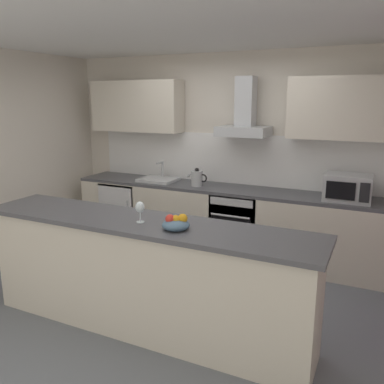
{
  "coord_description": "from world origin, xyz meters",
  "views": [
    {
      "loc": [
        1.78,
        -3.29,
        2.01
      ],
      "look_at": [
        -0.0,
        0.43,
        1.05
      ],
      "focal_mm": 37.47,
      "sensor_mm": 36.0,
      "label": 1
    }
  ],
  "objects_px": {
    "microwave": "(348,188)",
    "kettle": "(197,178)",
    "sink": "(158,179)",
    "wine_glass": "(140,208)",
    "range_hood": "(245,117)",
    "oven": "(238,223)",
    "fruit_bowl": "(176,224)",
    "refrigerator": "(127,210)"
  },
  "relations": [
    {
      "from": "microwave",
      "to": "kettle",
      "type": "xyz_separation_m",
      "value": [
        -1.85,
        -0.01,
        -0.04
      ]
    },
    {
      "from": "kettle",
      "to": "wine_glass",
      "type": "xyz_separation_m",
      "value": [
        0.4,
        -1.97,
        0.13
      ]
    },
    {
      "from": "range_hood",
      "to": "wine_glass",
      "type": "height_order",
      "value": "range_hood"
    },
    {
      "from": "oven",
      "to": "wine_glass",
      "type": "bearing_deg",
      "value": -95.05
    },
    {
      "from": "kettle",
      "to": "fruit_bowl",
      "type": "relative_size",
      "value": 1.31
    },
    {
      "from": "oven",
      "to": "microwave",
      "type": "bearing_deg",
      "value": -1.25
    },
    {
      "from": "wine_glass",
      "to": "microwave",
      "type": "bearing_deg",
      "value": 53.64
    },
    {
      "from": "kettle",
      "to": "fruit_bowl",
      "type": "xyz_separation_m",
      "value": [
        0.75,
        -2.0,
        0.05
      ]
    },
    {
      "from": "range_hood",
      "to": "fruit_bowl",
      "type": "height_order",
      "value": "range_hood"
    },
    {
      "from": "sink",
      "to": "range_hood",
      "type": "distance_m",
      "value": 1.47
    },
    {
      "from": "refrigerator",
      "to": "kettle",
      "type": "bearing_deg",
      "value": -1.55
    },
    {
      "from": "refrigerator",
      "to": "fruit_bowl",
      "type": "relative_size",
      "value": 3.86
    },
    {
      "from": "refrigerator",
      "to": "wine_glass",
      "type": "bearing_deg",
      "value": -52.38
    },
    {
      "from": "microwave",
      "to": "fruit_bowl",
      "type": "relative_size",
      "value": 2.27
    },
    {
      "from": "oven",
      "to": "fruit_bowl",
      "type": "xyz_separation_m",
      "value": [
        0.17,
        -2.03,
        0.6
      ]
    },
    {
      "from": "fruit_bowl",
      "to": "kettle",
      "type": "bearing_deg",
      "value": 110.49
    },
    {
      "from": "refrigerator",
      "to": "wine_glass",
      "type": "xyz_separation_m",
      "value": [
        1.54,
        -2.0,
        0.71
      ]
    },
    {
      "from": "oven",
      "to": "wine_glass",
      "type": "distance_m",
      "value": 2.12
    },
    {
      "from": "kettle",
      "to": "wine_glass",
      "type": "bearing_deg",
      "value": -78.63
    },
    {
      "from": "oven",
      "to": "refrigerator",
      "type": "height_order",
      "value": "oven"
    },
    {
      "from": "oven",
      "to": "range_hood",
      "type": "relative_size",
      "value": 1.11
    },
    {
      "from": "refrigerator",
      "to": "fruit_bowl",
      "type": "bearing_deg",
      "value": -47.01
    },
    {
      "from": "sink",
      "to": "range_hood",
      "type": "relative_size",
      "value": 0.69
    },
    {
      "from": "refrigerator",
      "to": "wine_glass",
      "type": "relative_size",
      "value": 4.78
    },
    {
      "from": "microwave",
      "to": "range_hood",
      "type": "xyz_separation_m",
      "value": [
        -1.27,
        0.16,
        0.74
      ]
    },
    {
      "from": "refrigerator",
      "to": "fruit_bowl",
      "type": "distance_m",
      "value": 2.84
    },
    {
      "from": "microwave",
      "to": "range_hood",
      "type": "height_order",
      "value": "range_hood"
    },
    {
      "from": "kettle",
      "to": "wine_glass",
      "type": "relative_size",
      "value": 1.62
    },
    {
      "from": "oven",
      "to": "sink",
      "type": "height_order",
      "value": "sink"
    },
    {
      "from": "kettle",
      "to": "sink",
      "type": "bearing_deg",
      "value": 175.81
    },
    {
      "from": "sink",
      "to": "microwave",
      "type": "bearing_deg",
      "value": -0.91
    },
    {
      "from": "oven",
      "to": "sink",
      "type": "bearing_deg",
      "value": 179.47
    },
    {
      "from": "fruit_bowl",
      "to": "sink",
      "type": "bearing_deg",
      "value": 123.59
    },
    {
      "from": "microwave",
      "to": "wine_glass",
      "type": "xyz_separation_m",
      "value": [
        -1.45,
        -1.97,
        0.08
      ]
    },
    {
      "from": "oven",
      "to": "wine_glass",
      "type": "height_order",
      "value": "wine_glass"
    },
    {
      "from": "microwave",
      "to": "range_hood",
      "type": "relative_size",
      "value": 0.69
    },
    {
      "from": "wine_glass",
      "to": "fruit_bowl",
      "type": "xyz_separation_m",
      "value": [
        0.35,
        -0.03,
        -0.08
      ]
    },
    {
      "from": "sink",
      "to": "range_hood",
      "type": "xyz_separation_m",
      "value": [
        1.18,
        0.12,
        0.86
      ]
    },
    {
      "from": "sink",
      "to": "kettle",
      "type": "xyz_separation_m",
      "value": [
        0.61,
        -0.04,
        0.08
      ]
    },
    {
      "from": "sink",
      "to": "wine_glass",
      "type": "relative_size",
      "value": 2.81
    },
    {
      "from": "microwave",
      "to": "fruit_bowl",
      "type": "xyz_separation_m",
      "value": [
        -1.1,
        -2.0,
        0.01
      ]
    },
    {
      "from": "range_hood",
      "to": "fruit_bowl",
      "type": "xyz_separation_m",
      "value": [
        0.17,
        -2.16,
        -0.73
      ]
    }
  ]
}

